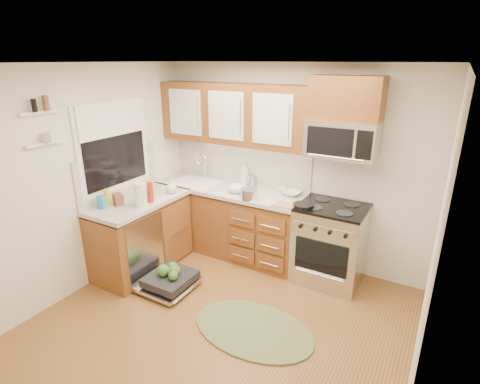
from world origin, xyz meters
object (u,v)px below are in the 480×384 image
Objects in this scene: microwave at (342,139)px; sink at (196,191)px; rug at (253,329)px; cup at (283,189)px; stock_pot at (249,194)px; cutting_board at (285,205)px; paper_towel_roll at (141,195)px; dishwasher at (168,281)px; skillet at (303,206)px; bowl_b at (237,189)px; upper_cabinets at (233,114)px; range at (330,244)px; bowl_a at (291,193)px.

microwave reaches higher than sink.
cup reaches higher than rug.
stock_pot is 0.48m from cutting_board.
paper_towel_roll reaches higher than cup.
paper_towel_roll is at bearing -90.00° from sink.
dishwasher is 1.79m from skillet.
bowl_b is (0.71, -0.06, 0.16)m from sink.
paper_towel_roll reaches higher than skillet.
microwave reaches higher than cutting_board.
range is at bearing -5.89° from upper_cabinets.
paper_towel_roll is (-0.52, -1.19, -0.81)m from upper_cabinets.
dishwasher reaches higher than rug.
dishwasher is 1.05m from paper_towel_roll.
upper_cabinets reaches higher than dishwasher.
paper_towel_roll is (-0.39, 0.08, 0.97)m from dishwasher.
sink is 5.76× the size of cup.
dishwasher is 0.56× the size of rug.
cup is at bearing 104.29° from rug.
bowl_b is at bearing -171.04° from microwave.
cutting_board is 1.66m from paper_towel_roll.
bowl_a is 0.92× the size of bowl_b.
sink is at bearing 173.18° from skillet.
range is at bearing 22.78° from cutting_board.
upper_cabinets reaches higher than skillet.
bowl_a is (-0.08, 0.37, 0.02)m from cutting_board.
bowl_a is at bearing -21.33° from cup.
skillet is (1.26, 0.92, 0.87)m from dishwasher.
sink is 2.69× the size of bowl_a.
upper_cabinets is 9.60× the size of stock_pot.
stock_pot reaches higher than skillet.
skillet is (1.65, -0.20, 0.17)m from sink.
rug is at bearing -75.71° from cup.
cutting_board is at bearing -21.42° from upper_cabinets.
cutting_board is at bearing -62.51° from cup.
range is at bearing 74.78° from rug.
bowl_a is at bearing 101.73° from cutting_board.
stock_pot is 0.93× the size of bowl_a.
cup reaches higher than bowl_b.
bowl_b reaches higher than rug.
range is at bearing 36.51° from skillet.
cup is at bearing 59.92° from stock_pot.
skillet is at bearing -143.49° from range.
range is 1.32m from bowl_b.
rug is (-0.34, -1.39, -1.69)m from microwave.
stock_pot is (0.57, 0.92, 0.89)m from dishwasher.
range reaches higher than rug.
stock_pot is at bearing -167.82° from range.
sink is 1.24m from cup.
sink is 2.47× the size of bowl_b.
skillet is 1.85m from paper_towel_roll.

